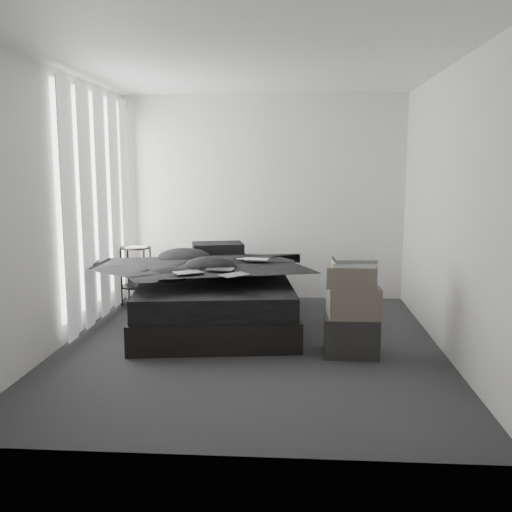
# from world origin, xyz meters

# --- Properties ---
(floor) EXTENTS (3.60, 4.20, 0.01)m
(floor) POSITION_xyz_m (0.00, 0.00, 0.00)
(floor) COLOR #2E2E30
(floor) RESTS_ON ground
(ceiling) EXTENTS (3.60, 4.20, 0.01)m
(ceiling) POSITION_xyz_m (0.00, 0.00, 2.60)
(ceiling) COLOR white
(ceiling) RESTS_ON ground
(wall_back) EXTENTS (3.60, 0.01, 2.60)m
(wall_back) POSITION_xyz_m (0.00, 2.10, 1.30)
(wall_back) COLOR silver
(wall_back) RESTS_ON ground
(wall_front) EXTENTS (3.60, 0.01, 2.60)m
(wall_front) POSITION_xyz_m (0.00, -2.10, 1.30)
(wall_front) COLOR silver
(wall_front) RESTS_ON ground
(wall_left) EXTENTS (0.01, 4.20, 2.60)m
(wall_left) POSITION_xyz_m (-1.80, 0.00, 1.30)
(wall_left) COLOR silver
(wall_left) RESTS_ON ground
(wall_right) EXTENTS (0.01, 4.20, 2.60)m
(wall_right) POSITION_xyz_m (1.80, 0.00, 1.30)
(wall_right) COLOR silver
(wall_right) RESTS_ON ground
(window_left) EXTENTS (0.02, 2.00, 2.30)m
(window_left) POSITION_xyz_m (-1.78, 0.90, 1.35)
(window_left) COLOR white
(window_left) RESTS_ON wall_left
(curtain_left) EXTENTS (0.06, 2.12, 2.48)m
(curtain_left) POSITION_xyz_m (-1.73, 0.90, 1.28)
(curtain_left) COLOR white
(curtain_left) RESTS_ON wall_left
(bed) EXTENTS (1.86, 2.31, 0.29)m
(bed) POSITION_xyz_m (-0.43, 0.71, 0.14)
(bed) COLOR black
(bed) RESTS_ON floor
(mattress) EXTENTS (1.79, 2.24, 0.23)m
(mattress) POSITION_xyz_m (-0.43, 0.71, 0.40)
(mattress) COLOR black
(mattress) RESTS_ON bed
(duvet) EXTENTS (1.78, 2.00, 0.25)m
(duvet) POSITION_xyz_m (-0.42, 0.66, 0.64)
(duvet) COLOR black
(duvet) RESTS_ON mattress
(pillow_lower) EXTENTS (0.69, 0.51, 0.14)m
(pillow_lower) POSITION_xyz_m (-0.59, 1.52, 0.59)
(pillow_lower) COLOR black
(pillow_lower) RESTS_ON mattress
(pillow_upper) EXTENTS (0.68, 0.54, 0.13)m
(pillow_upper) POSITION_xyz_m (-0.51, 1.51, 0.73)
(pillow_upper) COLOR black
(pillow_upper) RESTS_ON pillow_lower
(laptop) EXTENTS (0.37, 0.28, 0.03)m
(laptop) POSITION_xyz_m (-0.05, 0.82, 0.78)
(laptop) COLOR silver
(laptop) RESTS_ON duvet
(comic_a) EXTENTS (0.32, 0.28, 0.01)m
(comic_a) POSITION_xyz_m (-0.61, 0.12, 0.77)
(comic_a) COLOR black
(comic_a) RESTS_ON duvet
(comic_b) EXTENTS (0.28, 0.20, 0.01)m
(comic_b) POSITION_xyz_m (-0.33, 0.31, 0.77)
(comic_b) COLOR black
(comic_b) RESTS_ON duvet
(comic_c) EXTENTS (0.32, 0.31, 0.01)m
(comic_c) POSITION_xyz_m (-0.16, 0.02, 0.78)
(comic_c) COLOR black
(comic_c) RESTS_ON duvet
(side_stand) EXTENTS (0.39, 0.39, 0.71)m
(side_stand) POSITION_xyz_m (-1.56, 1.63, 0.35)
(side_stand) COLOR black
(side_stand) RESTS_ON floor
(papers) EXTENTS (0.30, 0.24, 0.01)m
(papers) POSITION_xyz_m (-1.55, 1.62, 0.71)
(papers) COLOR white
(papers) RESTS_ON side_stand
(floor_books) EXTENTS (0.19, 0.24, 0.15)m
(floor_books) POSITION_xyz_m (-1.31, 1.29, 0.07)
(floor_books) COLOR black
(floor_books) RESTS_ON floor
(box_lower) EXTENTS (0.50, 0.40, 0.36)m
(box_lower) POSITION_xyz_m (0.94, -0.17, 0.18)
(box_lower) COLOR black
(box_lower) RESTS_ON floor
(box_mid) EXTENTS (0.47, 0.38, 0.28)m
(box_mid) POSITION_xyz_m (0.95, -0.18, 0.50)
(box_mid) COLOR #5F564B
(box_mid) RESTS_ON box_lower
(box_upper) EXTENTS (0.46, 0.38, 0.19)m
(box_upper) POSITION_xyz_m (0.93, -0.17, 0.73)
(box_upper) COLOR #5F564B
(box_upper) RESTS_ON box_mid
(art_book_white) EXTENTS (0.38, 0.31, 0.04)m
(art_book_white) POSITION_xyz_m (0.94, -0.17, 0.85)
(art_book_white) COLOR silver
(art_book_white) RESTS_ON box_upper
(art_book_snake) EXTENTS (0.38, 0.31, 0.03)m
(art_book_snake) POSITION_xyz_m (0.95, -0.18, 0.88)
(art_book_snake) COLOR silver
(art_book_snake) RESTS_ON art_book_white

